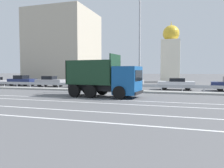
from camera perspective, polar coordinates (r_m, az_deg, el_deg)
name	(u,v)px	position (r m, az deg, el deg)	size (l,w,h in m)	color
ground_plane	(116,93)	(21.42, 1.12, -2.47)	(320.00, 320.00, 0.00)	#565659
lane_strip_0	(95,99)	(17.05, -4.39, -3.98)	(58.22, 0.16, 0.01)	silver
lane_strip_1	(86,102)	(15.40, -6.93, -4.80)	(58.22, 0.16, 0.01)	silver
lane_strip_2	(63,110)	(12.72, -12.68, -6.59)	(58.22, 0.16, 0.01)	silver
lane_strip_3	(39,118)	(10.92, -18.56, -8.34)	(58.22, 0.16, 0.01)	silver
median_island	(121,91)	(22.97, 2.27, -1.85)	(32.02, 1.10, 0.18)	gray
median_guardrail	(124,86)	(24.16, 3.07, -0.46)	(58.22, 0.09, 0.78)	#9EA0A5
dump_truck	(112,82)	(18.29, 0.00, 0.65)	(6.48, 3.05, 3.58)	#144C8C
median_road_sign	(95,80)	(23.80, -4.33, 1.05)	(0.80, 0.16, 2.26)	white
street_lamp_1	(140,42)	(22.50, 7.20, 10.77)	(0.71, 1.99, 9.26)	#ADADB2
parked_car_1	(22,81)	(35.18, -22.49, 0.84)	(4.12, 1.92, 1.57)	navy
parked_car_2	(50,81)	(31.92, -15.88, 0.69)	(3.99, 1.94, 1.50)	#A3A3A8
parked_car_3	(85,82)	(29.59, -7.18, 0.50)	(4.38, 2.21, 1.38)	navy
parked_car_4	(127,82)	(27.41, 3.90, 0.50)	(4.18, 2.15, 1.65)	#A3A3A8
parked_car_5	(176,84)	(26.53, 16.40, 0.08)	(4.11, 2.01, 1.38)	silver
background_building_0	(64,48)	(42.23, -12.42, 9.19)	(10.92, 10.72, 13.02)	#B7AD99
church_tower	(171,55)	(45.28, 15.09, 7.44)	(3.60, 3.60, 12.11)	silver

